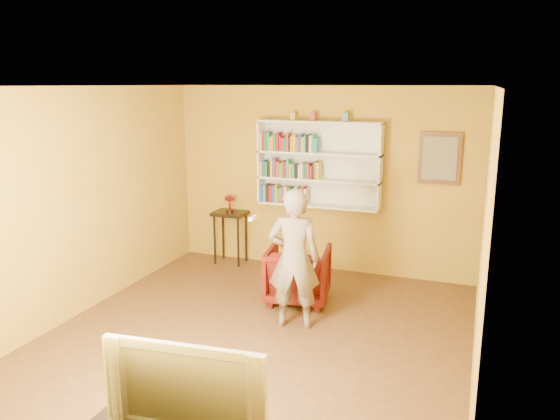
% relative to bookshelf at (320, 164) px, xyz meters
% --- Properties ---
extents(room_shell, '(5.30, 5.80, 2.88)m').
position_rel_bookshelf_xyz_m(room_shell, '(0.00, -2.41, -0.58)').
color(room_shell, '#4D3219').
rests_on(room_shell, ground).
extents(bookshelf, '(1.80, 0.29, 1.23)m').
position_rel_bookshelf_xyz_m(bookshelf, '(0.00, 0.00, 0.00)').
color(bookshelf, silver).
rests_on(bookshelf, room_shell).
extents(books_row_lower, '(0.71, 0.19, 0.27)m').
position_rel_bookshelf_xyz_m(books_row_lower, '(-0.51, -0.10, -0.46)').
color(books_row_lower, '#22419E').
rests_on(books_row_lower, bookshelf).
extents(books_row_middle, '(0.89, 0.19, 0.27)m').
position_rel_bookshelf_xyz_m(books_row_middle, '(-0.41, -0.11, -0.09)').
color(books_row_middle, gold).
rests_on(books_row_middle, bookshelf).
extents(books_row_upper, '(0.86, 0.19, 0.27)m').
position_rel_bookshelf_xyz_m(books_row_upper, '(-0.44, -0.11, 0.30)').
color(books_row_upper, beige).
rests_on(books_row_upper, bookshelf).
extents(ornament_left, '(0.08, 0.08, 0.11)m').
position_rel_bookshelf_xyz_m(ornament_left, '(-0.39, -0.06, 0.67)').
color(ornament_left, '#AEA131').
rests_on(ornament_left, bookshelf).
extents(ornament_centre, '(0.08, 0.08, 0.11)m').
position_rel_bookshelf_xyz_m(ornament_centre, '(-0.09, -0.06, 0.68)').
color(ornament_centre, '#963235').
rests_on(ornament_centre, bookshelf).
extents(ornament_right, '(0.09, 0.09, 0.12)m').
position_rel_bookshelf_xyz_m(ornament_right, '(0.37, -0.06, 0.68)').
color(ornament_right, slate).
rests_on(ornament_right, bookshelf).
extents(framed_painting, '(0.55, 0.05, 0.70)m').
position_rel_bookshelf_xyz_m(framed_painting, '(1.65, 0.05, 0.16)').
color(framed_painting, '#543118').
rests_on(framed_painting, room_shell).
extents(console_table, '(0.50, 0.38, 0.81)m').
position_rel_bookshelf_xyz_m(console_table, '(-1.37, -0.16, -0.92)').
color(console_table, black).
rests_on(console_table, ground).
extents(ruby_lustre, '(0.16, 0.16, 0.25)m').
position_rel_bookshelf_xyz_m(ruby_lustre, '(-1.37, -0.16, -0.60)').
color(ruby_lustre, maroon).
rests_on(ruby_lustre, console_table).
extents(armchair, '(0.88, 0.90, 0.72)m').
position_rel_bookshelf_xyz_m(armchair, '(0.10, -1.25, -1.24)').
color(armchair, '#450704').
rests_on(armchair, ground).
extents(person, '(0.66, 0.52, 1.61)m').
position_rel_bookshelf_xyz_m(person, '(0.29, -1.98, -0.79)').
color(person, '#746555').
rests_on(person, ground).
extents(game_remote, '(0.04, 0.15, 0.04)m').
position_rel_bookshelf_xyz_m(game_remote, '(-0.05, -2.34, -0.26)').
color(game_remote, white).
rests_on(game_remote, person).
extents(television, '(1.12, 0.25, 0.64)m').
position_rel_bookshelf_xyz_m(television, '(0.50, -4.66, -0.79)').
color(television, black).
rests_on(television, tv_cabinet).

